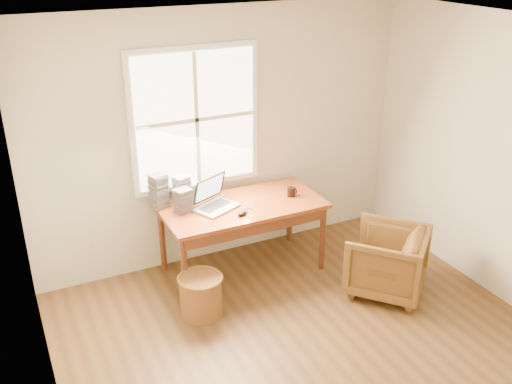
# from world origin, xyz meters

# --- Properties ---
(room_shell) EXTENTS (4.04, 4.54, 2.64)m
(room_shell) POSITION_xyz_m (-0.02, 0.16, 1.32)
(room_shell) COLOR brown
(room_shell) RESTS_ON ground
(desk) EXTENTS (1.60, 0.80, 0.04)m
(desk) POSITION_xyz_m (0.00, 1.80, 0.73)
(desk) COLOR brown
(desk) RESTS_ON room_shell
(armchair) EXTENTS (0.99, 0.99, 0.65)m
(armchair) POSITION_xyz_m (1.09, 0.86, 0.32)
(armchair) COLOR brown
(armchair) RESTS_ON room_shell
(wicker_stool) EXTENTS (0.48, 0.48, 0.38)m
(wicker_stool) POSITION_xyz_m (-0.66, 1.27, 0.19)
(wicker_stool) COLOR brown
(wicker_stool) RESTS_ON room_shell
(laptop) EXTENTS (0.56, 0.57, 0.31)m
(laptop) POSITION_xyz_m (-0.27, 1.81, 0.91)
(laptop) COLOR #A2A4A8
(laptop) RESTS_ON desk
(mouse) EXTENTS (0.12, 0.09, 0.04)m
(mouse) POSITION_xyz_m (-0.10, 1.58, 0.77)
(mouse) COLOR black
(mouse) RESTS_ON desk
(coffee_mug) EXTENTS (0.09, 0.09, 0.09)m
(coffee_mug) POSITION_xyz_m (0.53, 1.76, 0.80)
(coffee_mug) COLOR black
(coffee_mug) RESTS_ON desk
(cd_stack_a) EXTENTS (0.18, 0.17, 0.28)m
(cd_stack_a) POSITION_xyz_m (-0.52, 2.09, 0.89)
(cd_stack_a) COLOR silver
(cd_stack_a) RESTS_ON desk
(cd_stack_b) EXTENTS (0.18, 0.17, 0.23)m
(cd_stack_b) POSITION_xyz_m (-0.57, 1.90, 0.87)
(cd_stack_b) COLOR #28282D
(cd_stack_b) RESTS_ON desk
(cd_stack_c) EXTENTS (0.19, 0.18, 0.34)m
(cd_stack_c) POSITION_xyz_m (-0.75, 2.09, 0.92)
(cd_stack_c) COLOR gray
(cd_stack_c) RESTS_ON desk
(cd_stack_d) EXTENTS (0.16, 0.14, 0.18)m
(cd_stack_d) POSITION_xyz_m (-0.39, 2.11, 0.84)
(cd_stack_d) COLOR silver
(cd_stack_d) RESTS_ON desk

